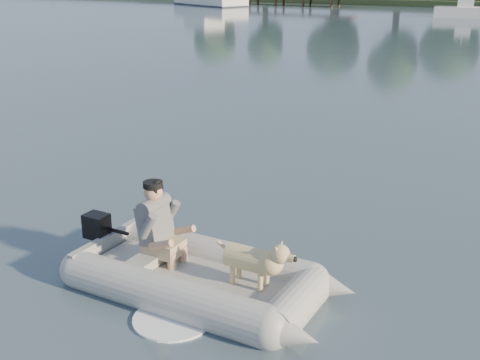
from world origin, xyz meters
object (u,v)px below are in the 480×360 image
Objects in this scene: man at (156,221)px; motorboat at (468,4)px; dock at (271,0)px; dinghy at (201,247)px; dog at (250,263)px.

man is 44.41m from motorboat.
motorboat is at bearing -19.29° from dock.
man is at bearing -63.38° from dock.
dinghy reaches higher than dog.
motorboat is (-6.35, 44.08, 0.48)m from dog.
dog is 0.17× the size of motorboat.
dog is (26.98, -51.30, -0.04)m from dock.
dock is at bearing 149.70° from motorboat.
motorboat reaches higher than dinghy.
man is at bearing 180.00° from dog.
man is at bearing -94.41° from motorboat.
dock is at bearing 116.07° from dog.
dinghy is 0.83× the size of motorboat.
dinghy is 4.16× the size of man.
dock is 4.33× the size of dinghy.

